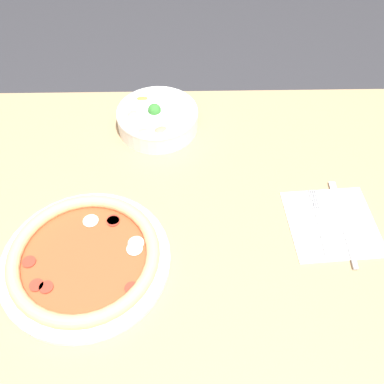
{
  "coord_description": "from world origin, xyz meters",
  "views": [
    {
      "loc": [
        0.11,
        -0.52,
        1.48
      ],
      "look_at": [
        0.13,
        0.06,
        0.78
      ],
      "focal_mm": 40.0,
      "sensor_mm": 36.0,
      "label": 1
    }
  ],
  "objects_px": {
    "bowl": "(158,118)",
    "knife": "(344,226)",
    "fork": "(319,223)",
    "pizza": "(85,257)"
  },
  "relations": [
    {
      "from": "pizza",
      "to": "bowl",
      "type": "distance_m",
      "value": 0.41
    },
    {
      "from": "bowl",
      "to": "knife",
      "type": "bearing_deg",
      "value": -38.81
    },
    {
      "from": "bowl",
      "to": "knife",
      "type": "relative_size",
      "value": 0.91
    },
    {
      "from": "bowl",
      "to": "fork",
      "type": "distance_m",
      "value": 0.46
    },
    {
      "from": "pizza",
      "to": "fork",
      "type": "relative_size",
      "value": 1.91
    },
    {
      "from": "knife",
      "to": "fork",
      "type": "bearing_deg",
      "value": 81.97
    },
    {
      "from": "pizza",
      "to": "knife",
      "type": "height_order",
      "value": "pizza"
    },
    {
      "from": "bowl",
      "to": "knife",
      "type": "height_order",
      "value": "bowl"
    },
    {
      "from": "knife",
      "to": "pizza",
      "type": "bearing_deg",
      "value": 98.94
    },
    {
      "from": "pizza",
      "to": "fork",
      "type": "distance_m",
      "value": 0.48
    }
  ]
}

